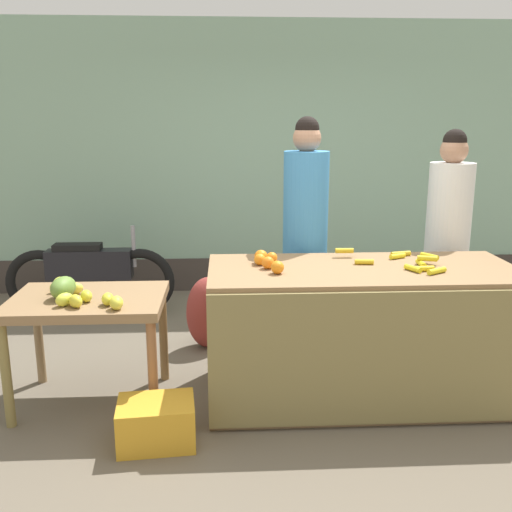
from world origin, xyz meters
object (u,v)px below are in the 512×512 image
vendor_woman_blue_shirt (305,240)px  produce_crate (156,423)px  parked_motorcycle (90,275)px  vendor_woman_white_shirt (447,244)px  produce_sack (208,312)px

vendor_woman_blue_shirt → produce_crate: size_ratio=4.25×
parked_motorcycle → produce_crate: parked_motorcycle is taller
vendor_woman_white_shirt → produce_crate: vendor_woman_white_shirt is taller
produce_crate → produce_sack: produce_sack is taller
vendor_woman_blue_shirt → parked_motorcycle: 2.26m
vendor_woman_white_shirt → produce_crate: size_ratio=4.04×
vendor_woman_blue_shirt → produce_sack: size_ratio=3.12×
produce_crate → vendor_woman_white_shirt: bearing=30.6°
vendor_woman_blue_shirt → produce_sack: bearing=164.0°
vendor_woman_blue_shirt → vendor_woman_white_shirt: size_ratio=1.05×
produce_crate → produce_sack: (0.26, 1.44, 0.17)m
vendor_woman_blue_shirt → produce_sack: (-0.76, 0.22, -0.64)m
vendor_woman_white_shirt → produce_sack: bearing=174.8°
vendor_woman_blue_shirt → produce_crate: vendor_woman_blue_shirt is taller
parked_motorcycle → produce_sack: 1.44m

